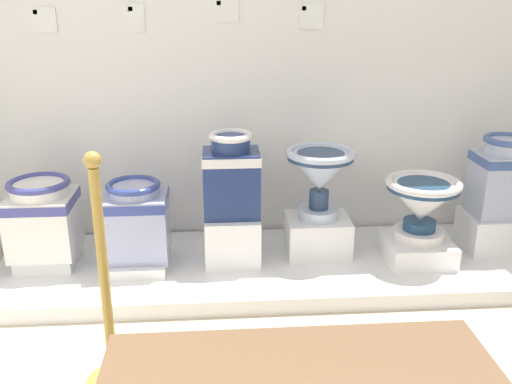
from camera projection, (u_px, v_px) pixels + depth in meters
name	position (u px, v px, depth m)	size (l,w,h in m)	color
wall_back	(272.00, 5.00, 3.21)	(4.00, 0.06, 2.90)	white
display_platform	(278.00, 267.00, 3.22)	(3.15, 0.88, 0.09)	white
plinth_block_tall_cobalt	(48.00, 258.00, 3.14)	(0.31, 0.28, 0.08)	white
antique_toilet_tall_cobalt	(43.00, 214.00, 3.06)	(0.35, 0.34, 0.42)	white
plinth_block_central_ornate	(139.00, 260.00, 3.14)	(0.32, 0.38, 0.06)	white
antique_toilet_central_ornate	(136.00, 218.00, 3.06)	(0.36, 0.31, 0.43)	#A0A8CE
plinth_block_pale_glazed	(232.00, 236.00, 3.18)	(0.30, 0.34, 0.27)	white
antique_toilet_pale_glazed	(231.00, 174.00, 3.06)	(0.31, 0.25, 0.46)	navy
plinth_block_leftmost	(317.00, 235.00, 3.27)	(0.36, 0.30, 0.22)	white
antique_toilet_leftmost	(320.00, 171.00, 3.14)	(0.39, 0.39, 0.41)	silver
plinth_block_broad_patterned	(417.00, 249.00, 3.19)	(0.36, 0.36, 0.13)	white
antique_toilet_broad_patterned	(422.00, 202.00, 3.10)	(0.41, 0.41, 0.35)	white
plinth_block_slender_white	(494.00, 231.00, 3.33)	(0.36, 0.30, 0.21)	white
antique_toilet_slender_white	(503.00, 175.00, 3.21)	(0.32, 0.27, 0.46)	#B0BBD7
info_placard_first	(44.00, 20.00, 3.11)	(0.13, 0.01, 0.14)	white
info_placard_second	(136.00, 17.00, 3.14)	(0.09, 0.01, 0.16)	white
info_placard_third	(226.00, 10.00, 3.16)	(0.14, 0.01, 0.13)	white
info_placard_fourth	(311.00, 16.00, 3.21)	(0.14, 0.01, 0.14)	white
stanchion_post_near_left	(108.00, 317.00, 2.21)	(0.23, 0.23, 0.99)	#B38C3A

